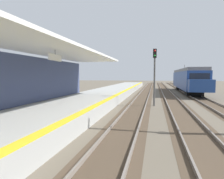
{
  "coord_description": "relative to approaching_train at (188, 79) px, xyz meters",
  "views": [
    {
      "loc": [
        3.4,
        0.61,
        2.79
      ],
      "look_at": [
        1.32,
        9.98,
        2.1
      ],
      "focal_mm": 31.07,
      "sensor_mm": 36.0,
      "label": 1
    }
  ],
  "objects": [
    {
      "name": "station_platform",
      "position": [
        -11.2,
        -18.6,
        -1.73
      ],
      "size": [
        5.0,
        80.0,
        0.91
      ],
      "color": "#A8A8A3",
      "rests_on": "ground"
    },
    {
      "name": "track_pair_middle",
      "position": [
        -3.4,
        -14.6,
        -2.13
      ],
      "size": [
        2.34,
        120.0,
        0.16
      ],
      "color": "#4C3D2D",
      "rests_on": "ground"
    },
    {
      "name": "approaching_train",
      "position": [
        0.0,
        0.0,
        0.0
      ],
      "size": [
        2.93,
        19.6,
        4.76
      ],
      "color": "navy",
      "rests_on": "ground"
    },
    {
      "name": "rail_signal_post",
      "position": [
        -5.35,
        -15.92,
        1.02
      ],
      "size": [
        0.32,
        0.34,
        5.2
      ],
      "color": "#4C4C4C",
      "rests_on": "ground"
    },
    {
      "name": "track_pair_nearest_platform",
      "position": [
        -6.8,
        -14.6,
        -2.13
      ],
      "size": [
        2.34,
        120.0,
        0.16
      ],
      "color": "#4C3D2D",
      "rests_on": "ground"
    },
    {
      "name": "track_pair_far_side",
      "position": [
        -0.0,
        -14.6,
        -2.13
      ],
      "size": [
        2.34,
        120.0,
        0.16
      ],
      "color": "#4C3D2D",
      "rests_on": "ground"
    }
  ]
}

